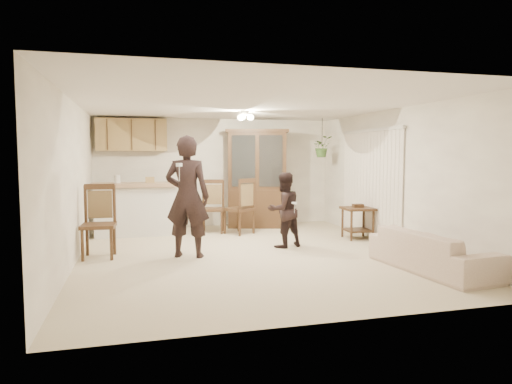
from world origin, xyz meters
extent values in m
plane|color=beige|center=(0.00, 0.00, 0.00)|extent=(6.50, 6.50, 0.00)
cube|color=silver|center=(0.00, 0.00, 2.50)|extent=(5.50, 6.50, 0.02)
cube|color=white|center=(0.00, 3.25, 1.25)|extent=(5.50, 0.02, 2.50)
cube|color=white|center=(0.00, -3.25, 1.25)|extent=(5.50, 0.02, 2.50)
cube|color=white|center=(-2.75, 0.00, 1.25)|extent=(0.02, 6.50, 2.50)
cube|color=white|center=(2.75, 0.00, 1.25)|extent=(0.02, 6.50, 2.50)
cube|color=silver|center=(-1.85, 2.35, 0.50)|extent=(1.60, 0.55, 1.00)
cube|color=tan|center=(-1.85, 2.35, 1.05)|extent=(1.75, 0.70, 0.08)
cube|color=olive|center=(-1.90, 3.07, 2.10)|extent=(1.50, 0.34, 0.70)
imported|color=#294F1F|center=(2.30, 2.40, 1.85)|extent=(0.43, 0.37, 0.48)
cylinder|color=black|center=(2.30, 2.40, 2.17)|extent=(0.01, 0.01, 0.65)
imported|color=beige|center=(2.27, -1.73, 0.37)|extent=(0.91, 1.93, 0.73)
imported|color=black|center=(-1.03, 0.06, 0.90)|extent=(0.77, 0.64, 1.80)
imported|color=black|center=(0.74, 0.42, 0.68)|extent=(0.78, 0.69, 1.35)
cube|color=#362113|center=(0.87, 2.77, 0.44)|extent=(1.40, 0.85, 0.87)
cube|color=#362113|center=(0.87, 2.77, 1.53)|extent=(1.39, 0.78, 1.31)
cube|color=#ADBABE|center=(0.87, 2.77, 1.53)|extent=(1.10, 0.32, 1.15)
cube|color=#362113|center=(0.87, 2.77, 2.21)|extent=(1.51, 0.90, 0.07)
cube|color=#362113|center=(2.42, 0.84, 0.60)|extent=(0.60, 0.60, 0.05)
cube|color=#362113|center=(2.42, 0.84, 0.17)|extent=(0.51, 0.51, 0.03)
cube|color=#362113|center=(2.42, 0.84, 0.66)|extent=(0.21, 0.15, 0.07)
cube|color=#362113|center=(-2.43, 0.36, 0.53)|extent=(0.56, 0.56, 0.06)
cube|color=olive|center=(-2.43, 0.36, 0.85)|extent=(0.39, 0.07, 0.46)
cube|color=#362113|center=(-2.43, 0.36, 1.14)|extent=(0.48, 0.08, 0.09)
cube|color=#362113|center=(-0.26, 2.29, 0.50)|extent=(0.60, 0.60, 0.05)
cube|color=olive|center=(-0.26, 2.29, 0.80)|extent=(0.37, 0.13, 0.43)
cube|color=#362113|center=(-0.26, 2.29, 1.09)|extent=(0.45, 0.15, 0.09)
cube|color=#362113|center=(0.26, 2.00, 0.52)|extent=(0.72, 0.72, 0.06)
cube|color=olive|center=(0.26, 2.00, 0.84)|extent=(0.34, 0.26, 0.45)
cube|color=#362113|center=(0.26, 2.00, 1.13)|extent=(0.42, 0.31, 0.09)
cube|color=white|center=(-1.19, -0.37, 1.52)|extent=(0.11, 0.18, 0.05)
cube|color=white|center=(0.83, 0.12, 0.83)|extent=(0.07, 0.12, 0.04)
camera|label=1|loc=(-1.83, -7.33, 1.67)|focal=32.00mm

